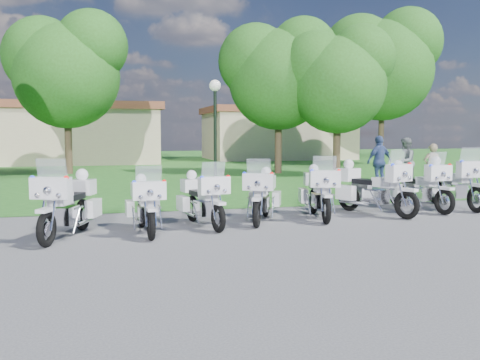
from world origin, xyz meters
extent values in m
plane|color=#4D4D51|center=(0.00, 0.00, 0.00)|extent=(100.00, 100.00, 0.00)
cube|color=#235E1D|center=(0.00, 27.00, 0.00)|extent=(100.00, 48.00, 0.01)
torus|color=black|center=(-3.82, -0.84, 0.33)|extent=(0.35, 0.67, 0.67)
torus|color=black|center=(-3.25, 0.75, 0.33)|extent=(0.35, 0.67, 0.67)
cube|color=white|center=(-3.83, -0.86, 0.68)|extent=(0.32, 0.47, 0.07)
cube|color=white|center=(-3.74, -0.63, 1.05)|extent=(0.76, 0.47, 0.40)
cube|color=silver|center=(-3.72, -0.57, 1.40)|extent=(0.57, 0.30, 0.38)
sphere|color=red|center=(-3.46, -0.79, 1.24)|extent=(0.09, 0.09, 0.09)
sphere|color=#1426E5|center=(-4.06, -0.58, 1.24)|extent=(0.09, 0.09, 0.09)
cube|color=silver|center=(-3.53, -0.03, 0.45)|extent=(0.51, 0.64, 0.34)
cube|color=white|center=(-3.61, -0.25, 0.80)|extent=(0.48, 0.60, 0.22)
cube|color=black|center=(-3.43, 0.25, 0.78)|extent=(0.53, 0.70, 0.12)
cube|color=white|center=(-3.02, 0.51, 0.50)|extent=(0.34, 0.55, 0.36)
cube|color=white|center=(-3.58, 0.71, 0.50)|extent=(0.34, 0.55, 0.36)
cube|color=white|center=(-3.24, 0.78, 0.92)|extent=(0.59, 0.54, 0.32)
sphere|color=white|center=(-3.24, 0.78, 1.18)|extent=(0.26, 0.26, 0.26)
torus|color=black|center=(-1.95, -0.72, 0.30)|extent=(0.14, 0.60, 0.60)
torus|color=black|center=(-2.01, 0.80, 0.30)|extent=(0.14, 0.60, 0.60)
cube|color=white|center=(-1.95, -0.74, 0.61)|extent=(0.18, 0.40, 0.06)
cube|color=white|center=(-1.96, -0.51, 0.94)|extent=(0.65, 0.24, 0.36)
cube|color=silver|center=(-1.96, -0.46, 1.25)|extent=(0.51, 0.13, 0.34)
sphere|color=red|center=(-1.67, -0.56, 1.11)|extent=(0.08, 0.08, 0.08)
sphere|color=#1426E5|center=(-2.24, -0.58, 1.11)|extent=(0.08, 0.08, 0.08)
cube|color=silver|center=(-1.98, 0.06, 0.40)|extent=(0.32, 0.51, 0.30)
cube|color=white|center=(-1.97, -0.16, 0.72)|extent=(0.30, 0.48, 0.20)
cube|color=black|center=(-1.99, 0.33, 0.70)|extent=(0.33, 0.57, 0.11)
cube|color=white|center=(-1.73, 0.68, 0.45)|extent=(0.18, 0.47, 0.32)
cube|color=white|center=(-2.27, 0.66, 0.45)|extent=(0.18, 0.47, 0.32)
cube|color=white|center=(-2.01, 0.83, 0.82)|extent=(0.44, 0.37, 0.29)
sphere|color=white|center=(-2.01, 0.83, 1.06)|extent=(0.23, 0.23, 0.23)
torus|color=black|center=(-0.53, -0.25, 0.30)|extent=(0.23, 0.62, 0.61)
torus|color=black|center=(-0.81, 1.28, 0.30)|extent=(0.23, 0.62, 0.61)
cube|color=white|center=(-0.53, -0.27, 0.62)|extent=(0.24, 0.43, 0.06)
cube|color=white|center=(-0.57, -0.04, 0.96)|extent=(0.69, 0.34, 0.37)
cube|color=silver|center=(-0.58, 0.01, 1.28)|extent=(0.52, 0.20, 0.34)
sphere|color=red|center=(-0.27, -0.04, 1.13)|extent=(0.08, 0.08, 0.08)
sphere|color=#1426E5|center=(-0.85, -0.15, 1.13)|extent=(0.08, 0.08, 0.08)
cube|color=silver|center=(-0.67, 0.53, 0.41)|extent=(0.40, 0.56, 0.31)
cube|color=white|center=(-0.63, 0.32, 0.73)|extent=(0.37, 0.52, 0.20)
cube|color=black|center=(-0.72, 0.80, 0.71)|extent=(0.41, 0.61, 0.11)
cube|color=white|center=(-0.52, 1.19, 0.46)|extent=(0.25, 0.50, 0.33)
cube|color=white|center=(-1.06, 1.09, 0.46)|extent=(0.25, 0.50, 0.33)
cube|color=white|center=(-0.82, 1.31, 0.84)|extent=(0.50, 0.44, 0.29)
sphere|color=white|center=(-0.82, 1.31, 1.08)|extent=(0.24, 0.24, 0.24)
torus|color=black|center=(0.40, 0.08, 0.31)|extent=(0.37, 0.62, 0.63)
torus|color=black|center=(1.06, 1.53, 0.31)|extent=(0.37, 0.62, 0.63)
cube|color=white|center=(0.39, 0.06, 0.64)|extent=(0.32, 0.45, 0.07)
cube|color=white|center=(0.49, 0.27, 0.99)|extent=(0.71, 0.49, 0.38)
cube|color=silver|center=(0.51, 0.32, 1.31)|extent=(0.53, 0.32, 0.35)
sphere|color=red|center=(0.74, 0.10, 1.16)|extent=(0.08, 0.08, 0.08)
sphere|color=#1426E5|center=(0.19, 0.35, 1.16)|extent=(0.08, 0.08, 0.08)
cube|color=silver|center=(0.74, 0.82, 0.42)|extent=(0.51, 0.61, 0.32)
cube|color=white|center=(0.64, 0.61, 0.75)|extent=(0.48, 0.57, 0.21)
cube|color=black|center=(0.85, 1.08, 0.73)|extent=(0.53, 0.66, 0.11)
cube|color=white|center=(1.26, 1.28, 0.47)|extent=(0.36, 0.51, 0.34)
cube|color=white|center=(0.74, 1.52, 0.47)|extent=(0.36, 0.51, 0.34)
cube|color=white|center=(1.07, 1.55, 0.86)|extent=(0.57, 0.53, 0.30)
sphere|color=white|center=(1.07, 1.55, 1.11)|extent=(0.24, 0.24, 0.24)
torus|color=black|center=(2.05, 0.13, 0.32)|extent=(0.26, 0.66, 0.65)
torus|color=black|center=(2.40, 1.73, 0.32)|extent=(0.26, 0.66, 0.65)
cube|color=white|center=(2.04, 0.11, 0.66)|extent=(0.26, 0.45, 0.07)
cube|color=white|center=(2.10, 0.35, 1.01)|extent=(0.73, 0.38, 0.39)
cube|color=silver|center=(2.11, 0.41, 1.35)|extent=(0.55, 0.23, 0.36)
sphere|color=red|center=(2.38, 0.23, 1.19)|extent=(0.09, 0.09, 0.09)
sphere|color=#1426E5|center=(1.78, 0.36, 1.19)|extent=(0.09, 0.09, 0.09)
cube|color=silver|center=(2.23, 0.95, 0.43)|extent=(0.44, 0.60, 0.33)
cube|color=white|center=(2.18, 0.73, 0.77)|extent=(0.41, 0.56, 0.21)
cube|color=black|center=(2.29, 1.23, 0.75)|extent=(0.45, 0.65, 0.12)
cube|color=white|center=(2.65, 1.53, 0.48)|extent=(0.28, 0.53, 0.35)
cube|color=white|center=(2.09, 1.65, 0.48)|extent=(0.28, 0.53, 0.35)
cube|color=white|center=(2.41, 1.76, 0.89)|extent=(0.53, 0.48, 0.31)
sphere|color=white|center=(2.41, 1.76, 1.14)|extent=(0.25, 0.25, 0.25)
torus|color=black|center=(4.19, 0.30, 0.34)|extent=(0.40, 0.70, 0.70)
torus|color=black|center=(3.49, 1.93, 0.34)|extent=(0.40, 0.70, 0.70)
cube|color=white|center=(4.20, 0.28, 0.71)|extent=(0.35, 0.50, 0.07)
cube|color=white|center=(4.09, 0.52, 1.10)|extent=(0.79, 0.53, 0.42)
cube|color=silver|center=(4.07, 0.57, 1.46)|extent=(0.59, 0.35, 0.39)
sphere|color=red|center=(4.43, 0.59, 1.30)|extent=(0.09, 0.09, 0.09)
sphere|color=#1426E5|center=(3.81, 0.33, 1.30)|extent=(0.09, 0.09, 0.09)
cube|color=silver|center=(3.83, 1.13, 0.47)|extent=(0.56, 0.68, 0.36)
cube|color=white|center=(3.93, 0.90, 0.84)|extent=(0.52, 0.63, 0.23)
cube|color=black|center=(3.71, 1.42, 0.81)|extent=(0.58, 0.74, 0.13)
cube|color=white|center=(3.84, 1.91, 0.52)|extent=(0.39, 0.57, 0.38)
cube|color=white|center=(3.26, 1.66, 0.52)|extent=(0.39, 0.57, 0.38)
cube|color=white|center=(3.48, 1.96, 0.96)|extent=(0.63, 0.58, 0.33)
sphere|color=white|center=(3.48, 1.96, 1.23)|extent=(0.27, 0.27, 0.27)
torus|color=black|center=(5.49, 0.66, 0.33)|extent=(0.25, 0.68, 0.67)
torus|color=black|center=(5.19, 2.32, 0.33)|extent=(0.25, 0.68, 0.67)
cube|color=white|center=(5.49, 0.64, 0.68)|extent=(0.25, 0.46, 0.07)
cube|color=white|center=(5.45, 0.88, 1.04)|extent=(0.75, 0.36, 0.40)
cube|color=silver|center=(5.44, 0.94, 1.39)|extent=(0.57, 0.22, 0.37)
sphere|color=red|center=(5.77, 0.88, 1.23)|extent=(0.09, 0.09, 0.09)
sphere|color=#1426E5|center=(5.14, 0.77, 1.23)|extent=(0.09, 0.09, 0.09)
cube|color=silver|center=(5.33, 1.51, 0.45)|extent=(0.43, 0.61, 0.34)
cube|color=white|center=(5.38, 1.28, 0.79)|extent=(0.41, 0.57, 0.22)
cube|color=black|center=(5.28, 1.80, 0.77)|extent=(0.44, 0.67, 0.12)
cube|color=white|center=(5.51, 2.23, 0.50)|extent=(0.27, 0.54, 0.36)
cube|color=white|center=(4.92, 2.12, 0.50)|extent=(0.27, 0.54, 0.36)
cube|color=white|center=(5.18, 2.35, 0.91)|extent=(0.54, 0.48, 0.32)
sphere|color=white|center=(5.18, 2.35, 1.17)|extent=(0.26, 0.26, 0.26)
torus|color=black|center=(6.52, 0.77, 0.35)|extent=(0.15, 0.71, 0.71)
torus|color=black|center=(6.57, 2.57, 0.35)|extent=(0.15, 0.71, 0.71)
cube|color=white|center=(6.52, 0.75, 0.72)|extent=(0.20, 0.47, 0.07)
cube|color=white|center=(6.53, 1.02, 1.11)|extent=(0.77, 0.27, 0.42)
cube|color=silver|center=(6.53, 1.08, 1.48)|extent=(0.59, 0.14, 0.40)
sphere|color=#1426E5|center=(6.19, 0.96, 1.31)|extent=(0.10, 0.10, 0.10)
cube|color=silver|center=(6.54, 1.69, 0.48)|extent=(0.37, 0.60, 0.36)
cube|color=white|center=(6.54, 1.44, 0.85)|extent=(0.35, 0.56, 0.23)
cube|color=black|center=(6.55, 2.01, 0.82)|extent=(0.38, 0.66, 0.13)
cube|color=white|center=(6.88, 2.40, 0.53)|extent=(0.20, 0.55, 0.38)
cube|color=white|center=(6.25, 2.42, 0.53)|extent=(0.20, 0.55, 0.38)
cube|color=white|center=(6.57, 2.60, 0.97)|extent=(0.52, 0.44, 0.34)
sphere|color=white|center=(6.57, 2.60, 1.25)|extent=(0.27, 0.27, 0.27)
cylinder|color=black|center=(1.45, 9.24, 1.85)|extent=(0.12, 0.12, 3.71)
sphere|color=white|center=(1.45, 9.24, 3.86)|extent=(0.44, 0.44, 0.44)
cylinder|color=#38281C|center=(-4.36, 17.31, 1.79)|extent=(0.36, 0.36, 3.59)
sphere|color=#255517|center=(-4.36, 17.31, 4.89)|extent=(5.22, 5.22, 5.22)
sphere|color=#255517|center=(-5.50, 17.72, 5.87)|extent=(3.92, 3.92, 3.92)
sphere|color=#255517|center=(-3.14, 16.99, 6.36)|extent=(3.59, 3.59, 3.59)
cylinder|color=#38281C|center=(5.99, 15.06, 1.74)|extent=(0.36, 0.36, 3.48)
sphere|color=#255517|center=(5.99, 15.06, 4.74)|extent=(5.06, 5.06, 5.06)
sphere|color=#255517|center=(4.89, 15.45, 5.69)|extent=(3.79, 3.79, 3.79)
sphere|color=#255517|center=(7.18, 14.74, 6.16)|extent=(3.48, 3.48, 3.48)
cylinder|color=#38281C|center=(8.32, 13.06, 1.60)|extent=(0.36, 0.36, 3.19)
sphere|color=#255517|center=(8.32, 13.06, 4.35)|extent=(4.64, 4.64, 4.64)
sphere|color=#255517|center=(7.30, 13.43, 5.22)|extent=(3.48, 3.48, 3.48)
sphere|color=#255517|center=(9.40, 12.77, 5.66)|extent=(3.19, 3.19, 3.19)
cylinder|color=#38281C|center=(15.33, 21.24, 2.26)|extent=(0.36, 0.36, 4.52)
sphere|color=#255517|center=(15.33, 21.24, 6.17)|extent=(6.58, 6.58, 6.58)
sphere|color=#255517|center=(13.89, 21.75, 7.40)|extent=(4.93, 4.93, 4.93)
sphere|color=#255517|center=(16.88, 20.83, 8.02)|extent=(4.52, 4.52, 4.52)
cube|color=tan|center=(-6.00, 28.00, 1.80)|extent=(14.00, 8.00, 3.60)
cube|color=brown|center=(-6.00, 28.00, 3.85)|extent=(14.56, 8.32, 0.50)
cube|color=tan|center=(11.00, 30.00, 1.80)|extent=(11.00, 7.00, 3.60)
cube|color=brown|center=(11.00, 30.00, 3.85)|extent=(11.44, 7.28, 0.50)
imported|color=gray|center=(8.57, 5.71, 0.83)|extent=(0.68, 0.53, 1.67)
imported|color=slate|center=(8.46, 7.24, 0.94)|extent=(1.15, 1.14, 1.88)
imported|color=#374A86|center=(7.32, 7.17, 0.98)|extent=(1.22, 0.73, 1.95)
camera|label=1|loc=(-2.87, -10.90, 2.04)|focal=40.00mm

